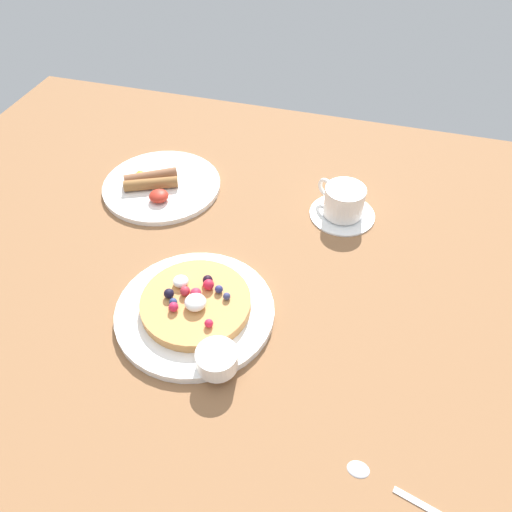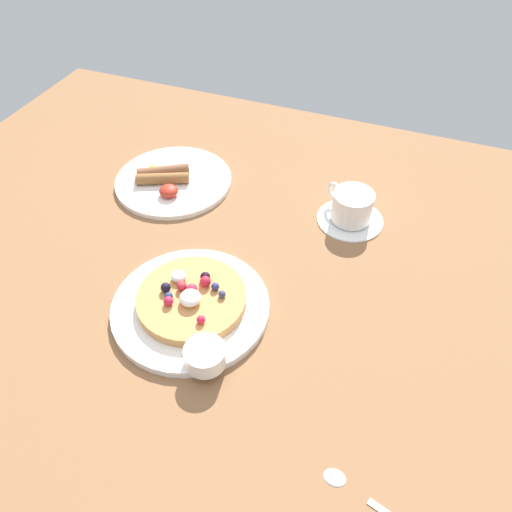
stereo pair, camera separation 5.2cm
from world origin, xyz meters
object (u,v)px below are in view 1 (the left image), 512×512
object	(u,v)px
pancake_plate	(195,312)
breakfast_plate	(162,186)
coffee_cup	(344,200)
syrup_ramekin	(217,359)
teaspoon	(384,483)
coffee_saucer	(342,214)

from	to	relation	value
pancake_plate	breakfast_plate	world-z (taller)	pancake_plate
breakfast_plate	coffee_cup	xyz separation A→B (cm)	(36.56, 1.66, 3.07)
syrup_ramekin	teaspoon	world-z (taller)	syrup_ramekin
pancake_plate	coffee_saucer	size ratio (longest dim) A/B	2.01
teaspoon	coffee_saucer	bearing A→B (deg)	104.85
teaspoon	breakfast_plate	bearing A→B (deg)	136.54
teaspoon	coffee_cup	bearing A→B (deg)	104.97
breakfast_plate	coffee_saucer	size ratio (longest dim) A/B	1.91
syrup_ramekin	breakfast_plate	distance (cm)	45.07
coffee_saucer	teaspoon	xyz separation A→B (cm)	(12.86, -48.53, -0.09)
breakfast_plate	coffee_cup	world-z (taller)	coffee_cup
breakfast_plate	coffee_saucer	world-z (taller)	breakfast_plate
coffee_cup	syrup_ramekin	bearing A→B (deg)	-106.52
pancake_plate	breakfast_plate	size ratio (longest dim) A/B	1.05
pancake_plate	coffee_saucer	world-z (taller)	pancake_plate
pancake_plate	coffee_saucer	distance (cm)	35.56
breakfast_plate	teaspoon	world-z (taller)	breakfast_plate
coffee_cup	teaspoon	size ratio (longest dim) A/B	0.65
coffee_saucer	teaspoon	bearing A→B (deg)	-75.15
breakfast_plate	syrup_ramekin	bearing A→B (deg)	-56.32
breakfast_plate	coffee_cup	distance (cm)	36.73
syrup_ramekin	coffee_cup	distance (cm)	40.80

